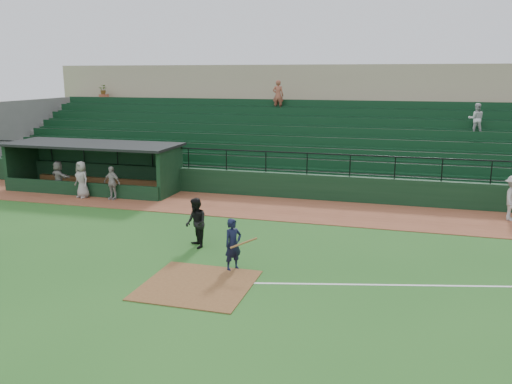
# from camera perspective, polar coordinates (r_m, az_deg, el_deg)

# --- Properties ---
(ground) EXTENTS (90.00, 90.00, 0.00)m
(ground) POSITION_cam_1_polar(r_m,az_deg,el_deg) (16.01, -4.99, -8.69)
(ground) COLOR #22561C
(ground) RESTS_ON ground
(warning_track) EXTENTS (40.00, 4.00, 0.03)m
(warning_track) POSITION_cam_1_polar(r_m,az_deg,el_deg) (23.30, 2.03, -1.77)
(warning_track) COLOR brown
(warning_track) RESTS_ON ground
(home_plate_dirt) EXTENTS (3.00, 3.00, 0.03)m
(home_plate_dirt) POSITION_cam_1_polar(r_m,az_deg,el_deg) (15.15, -6.36, -9.94)
(home_plate_dirt) COLOR brown
(home_plate_dirt) RESTS_ON ground
(foul_line) EXTENTS (17.49, 4.44, 0.01)m
(foul_line) POSITION_cam_1_polar(r_m,az_deg,el_deg) (16.39, 24.26, -9.29)
(foul_line) COLOR white
(foul_line) RESTS_ON ground
(stadium_structure) EXTENTS (38.00, 13.08, 6.40)m
(stadium_structure) POSITION_cam_1_polar(r_m,az_deg,el_deg) (31.04, 5.87, 6.09)
(stadium_structure) COLOR black
(stadium_structure) RESTS_ON ground
(dugout) EXTENTS (8.90, 3.20, 2.42)m
(dugout) POSITION_cam_1_polar(r_m,az_deg,el_deg) (28.29, -16.69, 3.01)
(dugout) COLOR black
(dugout) RESTS_ON ground
(batter_at_plate) EXTENTS (1.12, 0.72, 1.60)m
(batter_at_plate) POSITION_cam_1_polar(r_m,az_deg,el_deg) (15.93, -2.49, -5.69)
(batter_at_plate) COLOR black
(batter_at_plate) RESTS_ON ground
(umpire) EXTENTS (1.03, 1.06, 1.72)m
(umpire) POSITION_cam_1_polar(r_m,az_deg,el_deg) (18.06, -6.51, -3.35)
(umpire) COLOR black
(umpire) RESTS_ON ground
(dugout_player_a) EXTENTS (0.98, 0.54, 1.58)m
(dugout_player_a) POSITION_cam_1_polar(r_m,az_deg,el_deg) (25.63, -15.33, 0.96)
(dugout_player_a) COLOR #A9A49E
(dugout_player_a) RESTS_ON warning_track
(dugout_player_b) EXTENTS (1.00, 0.83, 1.75)m
(dugout_player_b) POSITION_cam_1_polar(r_m,az_deg,el_deg) (26.41, -18.32, 1.30)
(dugout_player_b) COLOR #9D9892
(dugout_player_b) RESTS_ON warning_track
(dugout_player_c) EXTENTS (1.55, 1.05, 1.60)m
(dugout_player_c) POSITION_cam_1_polar(r_m,az_deg,el_deg) (27.84, -20.56, 1.53)
(dugout_player_c) COLOR gray
(dugout_player_c) RESTS_ON warning_track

